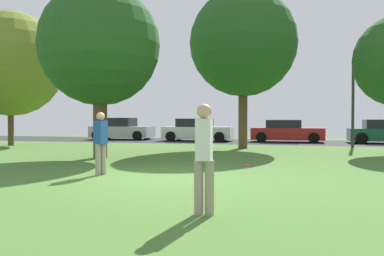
% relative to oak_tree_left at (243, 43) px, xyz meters
% --- Properties ---
extents(ground_plane, '(44.00, 44.00, 0.00)m').
position_rel_oak_tree_left_xyz_m(ground_plane, '(-0.61, -10.14, -5.09)').
color(ground_plane, '#47702D').
extents(road_strip, '(44.00, 6.40, 0.01)m').
position_rel_oak_tree_left_xyz_m(road_strip, '(-0.61, 5.86, -5.09)').
color(road_strip, '#28282B').
rests_on(road_strip, ground_plane).
extents(oak_tree_left, '(5.17, 5.17, 7.69)m').
position_rel_oak_tree_left_xyz_m(oak_tree_left, '(0.00, 0.00, 0.00)').
color(oak_tree_left, brown).
rests_on(oak_tree_left, ground_plane).
extents(maple_tree_far, '(5.58, 5.58, 7.17)m').
position_rel_oak_tree_left_xyz_m(maple_tree_far, '(-12.27, -1.21, -0.71)').
color(maple_tree_far, brown).
rests_on(maple_tree_far, ground_plane).
extents(birch_tree_lone, '(4.37, 4.37, 6.29)m').
position_rel_oak_tree_left_xyz_m(birch_tree_lone, '(-4.43, -6.02, -1.01)').
color(birch_tree_lone, brown).
rests_on(birch_tree_lone, ground_plane).
extents(person_catcher, '(0.39, 0.34, 1.59)m').
position_rel_oak_tree_left_xyz_m(person_catcher, '(-2.32, -9.98, -4.22)').
color(person_catcher, gray).
rests_on(person_catcher, ground_plane).
extents(person_bystander, '(0.30, 0.34, 1.63)m').
position_rel_oak_tree_left_xyz_m(person_bystander, '(1.15, -13.35, -4.19)').
color(person_bystander, gray).
rests_on(person_bystander, ground_plane).
extents(frisbee_disc, '(0.27, 0.27, 0.03)m').
position_rel_oak_tree_left_xyz_m(frisbee_disc, '(1.06, -7.14, -5.08)').
color(frisbee_disc, '#EA2D6B').
rests_on(frisbee_disc, ground_plane).
extents(parked_car_silver, '(4.33, 2.01, 1.51)m').
position_rel_oak_tree_left_xyz_m(parked_car_silver, '(-9.32, 6.24, -4.40)').
color(parked_car_silver, '#B7B7BC').
rests_on(parked_car_silver, ground_plane).
extents(parked_car_white, '(4.49, 2.11, 1.46)m').
position_rel_oak_tree_left_xyz_m(parked_car_white, '(-3.68, 5.68, -4.42)').
color(parked_car_white, white).
rests_on(parked_car_white, ground_plane).
extents(parked_car_red, '(4.36, 1.97, 1.37)m').
position_rel_oak_tree_left_xyz_m(parked_car_red, '(1.95, 5.91, -4.45)').
color(parked_car_red, '#B21E1E').
rests_on(parked_car_red, ground_plane).
extents(street_lamp_post, '(0.14, 0.14, 4.50)m').
position_rel_oak_tree_left_xyz_m(street_lamp_post, '(5.25, 2.06, -2.84)').
color(street_lamp_post, '#2D2D33').
rests_on(street_lamp_post, ground_plane).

